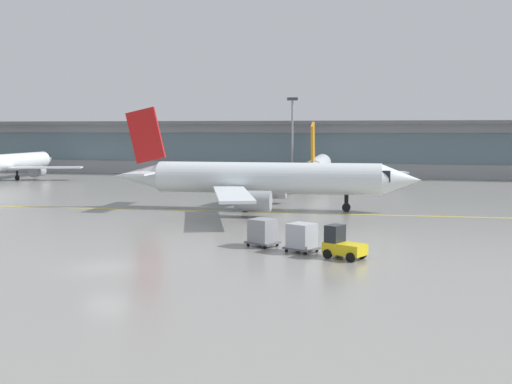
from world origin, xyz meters
TOP-DOWN VIEW (x-y plane):
  - ground_plane at (0.00, 0.00)m, footprint 400.00×400.00m
  - taxiway_centreline_stripe at (4.02, 26.54)m, footprint 109.92×5.06m
  - terminal_concourse at (0.00, 78.85)m, footprint 195.79×11.00m
  - gate_airplane_0 at (-44.98, 57.99)m, footprint 25.43×27.31m
  - gate_airplane_1 at (5.72, 56.84)m, footprint 25.60×27.56m
  - taxiing_regional_jet at (3.61, 28.52)m, footprint 31.80×29.57m
  - baggage_tug at (13.54, 5.80)m, footprint 2.95×2.48m
  - cargo_dolly_lead at (10.74, 7.20)m, footprint 2.59×2.37m
  - cargo_dolly_trailing at (7.74, 8.71)m, footprint 2.59×2.37m
  - apron_light_mast_1 at (-0.42, 70.91)m, footprint 1.80×0.36m

SIDE VIEW (x-z plane):
  - ground_plane at x=0.00m, z-range 0.00..0.00m
  - taxiway_centreline_stripe at x=4.02m, z-range 0.00..0.01m
  - baggage_tug at x=13.54m, z-range -0.16..1.94m
  - cargo_dolly_lead at x=10.74m, z-range 0.08..2.02m
  - cargo_dolly_trailing at x=7.74m, z-range 0.08..2.02m
  - gate_airplane_0 at x=-44.98m, z-range -1.81..7.24m
  - gate_airplane_1 at x=5.72m, z-range -1.83..7.30m
  - taxiing_regional_jet at x=3.61m, z-range -2.11..8.43m
  - terminal_concourse at x=0.00m, z-range 0.12..9.72m
  - apron_light_mast_1 at x=-0.42m, z-range 0.68..14.13m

